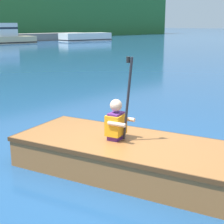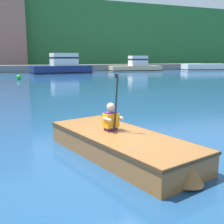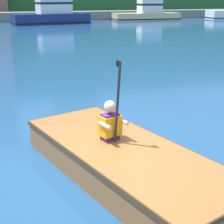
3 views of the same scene
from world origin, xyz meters
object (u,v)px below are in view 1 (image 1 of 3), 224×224
at_px(person_paddler, 117,121).
at_px(rowboat_foreground, 142,157).
at_px(moored_boat_dock_east_inner, 86,37).
at_px(moored_boat_dock_center_far, 2,37).

bearing_deg(person_paddler, rowboat_foreground, -75.02).
distance_m(moored_boat_dock_east_inner, rowboat_foreground, 38.81).
height_order(moored_boat_dock_east_inner, person_paddler, person_paddler).
xyz_separation_m(moored_boat_dock_center_far, rowboat_foreground, (-15.29, -31.02, -0.46)).
relative_size(moored_boat_dock_center_far, moored_boat_dock_east_inner, 1.11).
xyz_separation_m(moored_boat_dock_center_far, moored_boat_dock_east_inner, (10.22, -1.77, -0.25)).
bearing_deg(moored_boat_dock_east_inner, moored_boat_dock_center_far, 170.15).
relative_size(moored_boat_dock_east_inner, rowboat_foreground, 1.76).
bearing_deg(rowboat_foreground, moored_boat_dock_east_inner, 48.91).
height_order(moored_boat_dock_center_far, rowboat_foreground, moored_boat_dock_center_far).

